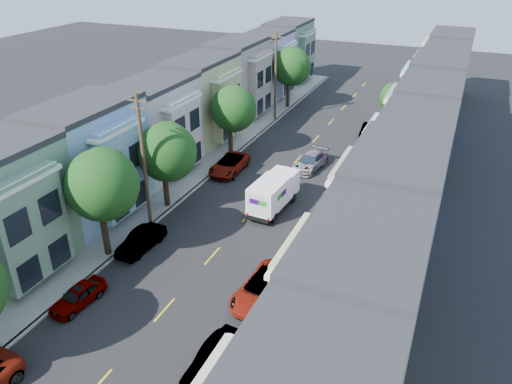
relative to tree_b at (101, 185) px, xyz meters
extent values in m
plane|color=black|center=(6.30, 2.66, -5.40)|extent=(160.00, 160.00, 0.00)
cube|color=black|center=(6.30, 17.66, -5.39)|extent=(12.00, 70.00, 0.02)
cube|color=gray|center=(0.25, 17.66, -5.33)|extent=(0.30, 70.00, 0.15)
cube|color=gray|center=(12.35, 17.66, -5.33)|extent=(0.30, 70.00, 0.15)
cube|color=gray|center=(-1.05, 17.66, -5.33)|extent=(2.60, 70.00, 0.15)
cube|color=gray|center=(13.65, 17.66, -5.33)|extent=(2.60, 70.00, 0.15)
cube|color=gold|center=(6.30, 17.66, -5.40)|extent=(0.12, 70.00, 0.01)
cube|color=#B4ACD6|center=(-4.85, 17.66, -5.40)|extent=(5.00, 70.00, 8.50)
cube|color=#B4ACD6|center=(17.45, 17.66, -5.40)|extent=(5.00, 70.00, 8.50)
cylinder|color=black|center=(-0.30, 0.00, -3.51)|extent=(0.44, 0.44, 3.78)
sphere|color=#244E1E|center=(0.00, 0.00, 0.02)|extent=(4.70, 4.70, 4.70)
cylinder|color=black|center=(-0.30, 7.51, -3.81)|extent=(0.44, 0.44, 3.19)
sphere|color=#244E1E|center=(0.00, 7.51, -0.61)|extent=(4.58, 4.58, 4.58)
cylinder|color=black|center=(-0.30, 19.27, -3.80)|extent=(0.44, 0.44, 3.20)
sphere|color=#244E1E|center=(0.00, 19.27, -0.65)|extent=(4.45, 4.45, 4.45)
cylinder|color=black|center=(-0.30, 35.89, -3.62)|extent=(0.44, 0.44, 3.57)
sphere|color=#244E1E|center=(0.00, 35.89, -0.19)|extent=(4.70, 4.70, 4.70)
cylinder|color=black|center=(12.90, 31.27, -3.93)|extent=(0.44, 0.44, 2.95)
sphere|color=#244E1E|center=(13.20, 31.27, -1.37)|extent=(3.09, 3.09, 3.09)
cylinder|color=#42301E|center=(0.00, 4.66, -0.40)|extent=(0.26, 0.26, 10.00)
cube|color=#42301E|center=(0.00, 4.66, 4.20)|extent=(1.60, 0.12, 0.12)
cylinder|color=#42301E|center=(0.00, 30.66, -0.40)|extent=(0.26, 0.26, 10.00)
cube|color=#42301E|center=(0.00, 30.66, 4.20)|extent=(1.60, 0.12, 0.12)
cube|color=white|center=(7.71, 9.66, -3.75)|extent=(2.12, 3.80, 2.08)
cube|color=white|center=(7.71, 12.44, -3.84)|extent=(2.12, 1.77, 1.91)
cube|color=black|center=(7.71, 10.45, -4.90)|extent=(1.95, 5.46, 0.21)
cube|color=#2D0A51|center=(7.40, 7.75, -3.50)|extent=(0.80, 0.04, 0.39)
cube|color=#198C1E|center=(8.10, 7.75, -3.50)|extent=(0.62, 0.04, 0.39)
cylinder|color=black|center=(6.75, 8.61, -5.00)|extent=(0.25, 0.80, 0.80)
cylinder|color=black|center=(8.66, 8.61, -5.00)|extent=(0.25, 0.80, 0.80)
cylinder|color=black|center=(6.75, 12.18, -5.00)|extent=(0.25, 0.80, 0.80)
cylinder|color=black|center=(8.66, 12.18, -5.00)|extent=(0.25, 0.80, 0.80)
imported|color=black|center=(8.03, 19.06, -4.69)|extent=(2.59, 4.97, 1.43)
imported|color=black|center=(1.40, -4.89, -4.78)|extent=(1.83, 3.95, 1.24)
imported|color=#9394A4|center=(1.40, 1.50, -4.72)|extent=(1.66, 4.16, 1.36)
imported|color=black|center=(1.40, 15.45, -4.68)|extent=(2.57, 5.28, 1.45)
imported|color=#5D5D5E|center=(11.20, -6.22, -4.67)|extent=(1.92, 4.50, 1.46)
imported|color=silver|center=(11.20, -0.09, -4.66)|extent=(2.89, 5.54, 1.49)
imported|color=black|center=(11.20, 21.53, -4.72)|extent=(1.71, 4.25, 1.37)
imported|color=black|center=(11.20, 29.83, -4.78)|extent=(1.40, 3.78, 1.25)
camera|label=1|loc=(20.15, -22.13, 14.03)|focal=35.00mm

